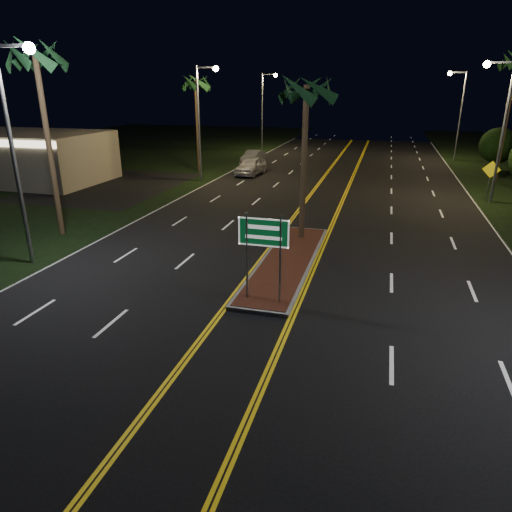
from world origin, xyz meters
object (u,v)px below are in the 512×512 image
(median_island, at_px, (287,261))
(palm_median, at_px, (306,90))
(streetlight_left_far, at_px, (265,103))
(streetlight_right_mid, at_px, (499,116))
(warning_sign, at_px, (490,175))
(car_near, at_px, (251,164))
(palm_left_near, at_px, (35,58))
(palm_left_far, at_px, (196,83))
(car_far, at_px, (253,156))
(streetlight_left_near, at_px, (17,133))
(streetlight_right_far, at_px, (458,105))
(shrub_far, at_px, (498,146))
(streetlight_left_mid, at_px, (203,111))
(commercial_building, at_px, (14,156))
(highway_sign, at_px, (264,241))

(median_island, distance_m, palm_median, 8.00)
(streetlight_left_far, height_order, palm_median, streetlight_left_far)
(streetlight_right_mid, height_order, warning_sign, streetlight_right_mid)
(median_island, distance_m, streetlight_left_far, 38.89)
(car_near, bearing_deg, palm_left_near, -99.14)
(palm_left_far, distance_m, car_far, 9.97)
(streetlight_left_near, relative_size, streetlight_right_mid, 1.00)
(streetlight_right_far, relative_size, shrub_far, 2.27)
(streetlight_left_mid, relative_size, warning_sign, 3.26)
(streetlight_left_mid, height_order, car_far, streetlight_left_mid)
(streetlight_left_near, bearing_deg, car_far, 87.65)
(streetlight_left_near, xyz_separation_m, shrub_far, (24.41, 32.00, -3.32))
(streetlight_right_mid, distance_m, palm_left_far, 24.26)
(palm_left_near, bearing_deg, streetlight_left_far, 87.00)
(shrub_far, xyz_separation_m, car_far, (-23.17, -1.76, -1.57))
(streetlight_left_far, bearing_deg, median_island, -74.00)
(streetlight_left_far, distance_m, warning_sign, 30.66)
(streetlight_right_far, bearing_deg, commercial_building, -148.99)
(streetlight_left_far, bearing_deg, palm_left_far, -97.78)
(palm_median, bearing_deg, streetlight_left_mid, 128.17)
(highway_sign, relative_size, palm_left_far, 0.36)
(streetlight_left_near, xyz_separation_m, palm_median, (10.61, 6.50, 1.62))
(median_island, xyz_separation_m, warning_sign, (10.80, 15.39, 1.73))
(streetlight_right_mid, height_order, palm_left_far, streetlight_right_mid)
(commercial_building, height_order, palm_left_far, palm_left_far)
(median_island, bearing_deg, streetlight_right_mid, 54.72)
(palm_median, height_order, palm_left_far, palm_left_far)
(commercial_building, bearing_deg, streetlight_right_mid, 3.14)
(streetlight_left_near, distance_m, streetlight_left_far, 40.00)
(streetlight_left_mid, xyz_separation_m, streetlight_right_mid, (21.23, -2.00, 0.00))
(palm_left_far, bearing_deg, streetlight_right_far, 30.88)
(palm_left_far, relative_size, warning_sign, 3.19)
(median_island, xyz_separation_m, streetlight_right_mid, (10.61, 15.00, 5.57))
(highway_sign, xyz_separation_m, streetlight_right_mid, (10.61, 19.20, 3.25))
(median_island, distance_m, streetlight_right_mid, 19.20)
(streetlight_left_far, xyz_separation_m, car_far, (1.24, -9.76, -4.89))
(streetlight_left_near, xyz_separation_m, car_far, (1.24, 30.24, -4.89))
(palm_left_far, bearing_deg, commercial_building, -148.75)
(streetlight_left_mid, xyz_separation_m, palm_left_near, (-1.89, -16.00, 3.02))
(highway_sign, bearing_deg, streetlight_left_near, 173.53)
(streetlight_right_mid, relative_size, palm_median, 1.08)
(warning_sign, bearing_deg, streetlight_left_near, -123.49)
(streetlight_left_mid, height_order, shrub_far, streetlight_left_mid)
(streetlight_right_far, distance_m, palm_left_far, 27.36)
(car_far, distance_m, warning_sign, 23.42)
(median_island, distance_m, car_far, 28.82)
(commercial_building, bearing_deg, car_far, 40.60)
(streetlight_left_near, distance_m, shrub_far, 40.39)
(median_island, bearing_deg, palm_left_near, 175.43)
(streetlight_right_far, xyz_separation_m, car_near, (-18.39, -14.08, -4.75))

